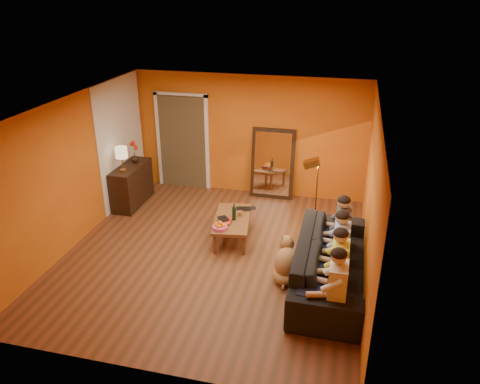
% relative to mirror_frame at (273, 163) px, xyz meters
% --- Properties ---
extents(room_shell, '(5.00, 5.50, 2.60)m').
position_rel_mirror_frame_xyz_m(room_shell, '(-0.55, -2.26, 0.54)').
color(room_shell, brown).
rests_on(room_shell, ground).
extents(white_accent, '(0.02, 1.90, 2.58)m').
position_rel_mirror_frame_xyz_m(white_accent, '(-3.04, -0.88, 0.54)').
color(white_accent, white).
rests_on(white_accent, wall_left).
extents(doorway_recess, '(1.06, 0.30, 2.10)m').
position_rel_mirror_frame_xyz_m(doorway_recess, '(-2.05, 0.20, 0.29)').
color(doorway_recess, '#3F2D19').
rests_on(doorway_recess, floor).
extents(door_jamb_left, '(0.08, 0.06, 2.20)m').
position_rel_mirror_frame_xyz_m(door_jamb_left, '(-2.62, 0.08, 0.29)').
color(door_jamb_left, white).
rests_on(door_jamb_left, wall_back).
extents(door_jamb_right, '(0.08, 0.06, 2.20)m').
position_rel_mirror_frame_xyz_m(door_jamb_right, '(-1.48, 0.08, 0.29)').
color(door_jamb_right, white).
rests_on(door_jamb_right, wall_back).
extents(door_header, '(1.22, 0.06, 0.08)m').
position_rel_mirror_frame_xyz_m(door_header, '(-2.05, 0.08, 1.36)').
color(door_header, white).
rests_on(door_header, wall_back).
extents(mirror_frame, '(0.92, 0.27, 1.51)m').
position_rel_mirror_frame_xyz_m(mirror_frame, '(0.00, 0.00, 0.00)').
color(mirror_frame, black).
rests_on(mirror_frame, floor).
extents(mirror_glass, '(0.78, 0.21, 1.35)m').
position_rel_mirror_frame_xyz_m(mirror_glass, '(0.00, -0.04, 0.00)').
color(mirror_glass, white).
rests_on(mirror_glass, mirror_frame).
extents(sideboard, '(0.44, 1.18, 0.85)m').
position_rel_mirror_frame_xyz_m(sideboard, '(-2.79, -1.08, -0.34)').
color(sideboard, black).
rests_on(sideboard, floor).
extents(table_lamp, '(0.24, 0.24, 0.51)m').
position_rel_mirror_frame_xyz_m(table_lamp, '(-2.79, -1.38, 0.34)').
color(table_lamp, beige).
rests_on(table_lamp, sideboard).
extents(sofa, '(2.65, 1.04, 0.77)m').
position_rel_mirror_frame_xyz_m(sofa, '(1.45, -3.02, -0.37)').
color(sofa, black).
rests_on(sofa, floor).
extents(coffee_table, '(0.80, 1.30, 0.42)m').
position_rel_mirror_frame_xyz_m(coffee_table, '(-0.37, -2.02, -0.55)').
color(coffee_table, brown).
rests_on(coffee_table, floor).
extents(floor_lamp, '(0.31, 0.26, 1.44)m').
position_rel_mirror_frame_xyz_m(floor_lamp, '(1.06, -1.43, -0.04)').
color(floor_lamp, '#B58035').
rests_on(floor_lamp, floor).
extents(dog, '(0.61, 0.73, 0.74)m').
position_rel_mirror_frame_xyz_m(dog, '(0.78, -3.09, -0.39)').
color(dog, '#AA6F4D').
rests_on(dog, floor).
extents(person_far_left, '(0.70, 0.44, 1.22)m').
position_rel_mirror_frame_xyz_m(person_far_left, '(1.58, -4.02, -0.15)').
color(person_far_left, silver).
rests_on(person_far_left, sofa).
extents(person_mid_left, '(0.70, 0.44, 1.22)m').
position_rel_mirror_frame_xyz_m(person_mid_left, '(1.58, -3.47, -0.15)').
color(person_mid_left, gold).
rests_on(person_mid_left, sofa).
extents(person_mid_right, '(0.70, 0.44, 1.22)m').
position_rel_mirror_frame_xyz_m(person_mid_right, '(1.58, -2.92, -0.15)').
color(person_mid_right, '#839DCB').
rests_on(person_mid_right, sofa).
extents(person_far_right, '(0.70, 0.44, 1.22)m').
position_rel_mirror_frame_xyz_m(person_far_right, '(1.58, -2.37, -0.15)').
color(person_far_right, '#323237').
rests_on(person_far_right, sofa).
extents(fruit_bowl, '(0.26, 0.26, 0.16)m').
position_rel_mirror_frame_xyz_m(fruit_bowl, '(-0.47, -2.47, -0.26)').
color(fruit_bowl, '#D34A87').
rests_on(fruit_bowl, coffee_table).
extents(wine_bottle, '(0.07, 0.07, 0.31)m').
position_rel_mirror_frame_xyz_m(wine_bottle, '(-0.32, -2.07, -0.18)').
color(wine_bottle, black).
rests_on(wine_bottle, coffee_table).
extents(tumbler, '(0.12, 0.12, 0.09)m').
position_rel_mirror_frame_xyz_m(tumbler, '(-0.25, -1.90, -0.29)').
color(tumbler, '#B27F3F').
rests_on(tumbler, coffee_table).
extents(laptop, '(0.41, 0.32, 0.03)m').
position_rel_mirror_frame_xyz_m(laptop, '(-0.19, -1.67, -0.33)').
color(laptop, black).
rests_on(laptop, coffee_table).
extents(book_lower, '(0.24, 0.28, 0.02)m').
position_rel_mirror_frame_xyz_m(book_lower, '(-0.55, -2.22, -0.33)').
color(book_lower, black).
rests_on(book_lower, coffee_table).
extents(book_mid, '(0.21, 0.28, 0.02)m').
position_rel_mirror_frame_xyz_m(book_mid, '(-0.54, -2.21, -0.31)').
color(book_mid, red).
rests_on(book_mid, book_lower).
extents(book_upper, '(0.26, 0.26, 0.02)m').
position_rel_mirror_frame_xyz_m(book_upper, '(-0.55, -2.23, -0.29)').
color(book_upper, black).
rests_on(book_upper, book_mid).
extents(vase, '(0.16, 0.16, 0.17)m').
position_rel_mirror_frame_xyz_m(vase, '(-2.79, -0.83, 0.17)').
color(vase, black).
rests_on(vase, sideboard).
extents(flowers, '(0.17, 0.17, 0.48)m').
position_rel_mirror_frame_xyz_m(flowers, '(-2.79, -0.83, 0.45)').
color(flowers, red).
rests_on(flowers, vase).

